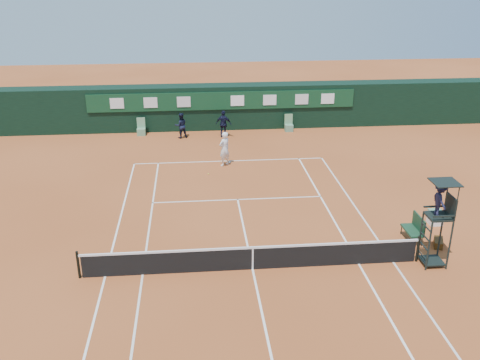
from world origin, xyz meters
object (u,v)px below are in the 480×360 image
at_px(umpire_chair, 440,206).
at_px(player, 224,149).
at_px(player_bench, 415,227).
at_px(tennis_net, 253,257).
at_px(cooler, 435,217).

bearing_deg(umpire_chair, player, 122.17).
height_order(umpire_chair, player_bench, umpire_chair).
relative_size(tennis_net, umpire_chair, 3.77).
distance_m(player_bench, player, 12.02).
height_order(tennis_net, umpire_chair, umpire_chair).
bearing_deg(tennis_net, cooler, 19.55).
bearing_deg(player, cooler, 98.03).
bearing_deg(player_bench, umpire_chair, -92.16).
bearing_deg(umpire_chair, player_bench, 87.84).
relative_size(player_bench, player, 0.60).
bearing_deg(tennis_net, player, 91.66).
height_order(player_bench, player, player).
distance_m(tennis_net, player, 11.22).
xyz_separation_m(tennis_net, player, (-0.32, 11.20, 0.48)).
xyz_separation_m(umpire_chair, cooler, (1.59, 3.26, -2.13)).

